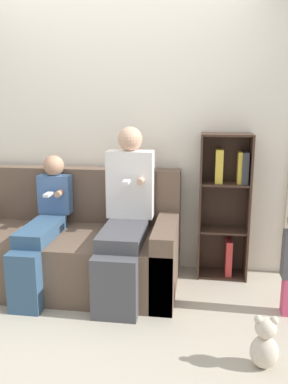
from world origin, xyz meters
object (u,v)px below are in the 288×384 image
object	(u,v)px
couch	(67,248)
child_seated	(42,225)
teddy_bear	(265,344)
adult_seated	(126,211)
bookshelf	(226,202)

from	to	relation	value
couch	child_seated	xyz separation A→B (m)	(-0.14, -0.16, 0.25)
child_seated	teddy_bear	size ratio (longest dim) A/B	3.22
couch	child_seated	world-z (taller)	child_seated
adult_seated	teddy_bear	xyz separation A→B (m)	(1.00, -0.88, -0.53)
child_seated	bookshelf	size ratio (longest dim) A/B	0.85
teddy_bear	couch	bearing A→B (deg)	147.54
bookshelf	couch	bearing A→B (deg)	-165.80
child_seated	bookshelf	world-z (taller)	bookshelf
teddy_bear	bookshelf	bearing A→B (deg)	97.68
child_seated	bookshelf	bearing A→B (deg)	18.72
adult_seated	teddy_bear	distance (m)	1.43
adult_seated	teddy_bear	size ratio (longest dim) A/B	3.98
couch	adult_seated	bearing A→B (deg)	-10.14
couch	bookshelf	xyz separation A→B (m)	(1.36, 0.34, 0.37)
couch	adult_seated	distance (m)	0.67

